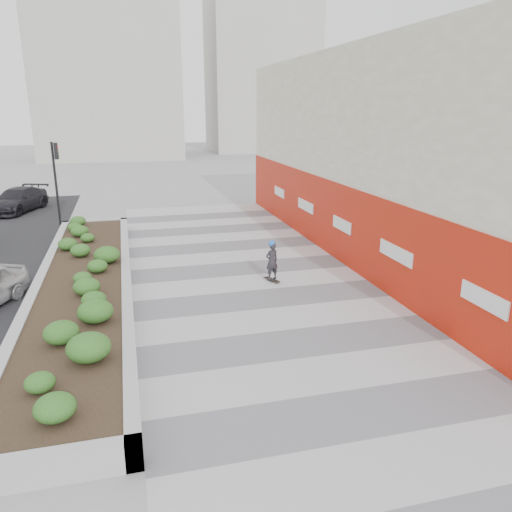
{
  "coord_description": "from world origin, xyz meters",
  "views": [
    {
      "loc": [
        -3.98,
        -9.14,
        5.78
      ],
      "look_at": [
        0.04,
        6.07,
        1.1
      ],
      "focal_mm": 35.0,
      "sensor_mm": 36.0,
      "label": 1
    }
  ],
  "objects_px": {
    "skateboarder": "(272,261)",
    "traffic_signal_near": "(56,171)",
    "planter": "(83,281)",
    "car_dark": "(18,200)"
  },
  "relations": [
    {
      "from": "traffic_signal_near",
      "to": "car_dark",
      "type": "distance_m",
      "value": 5.71
    },
    {
      "from": "planter",
      "to": "car_dark",
      "type": "relative_size",
      "value": 3.89
    },
    {
      "from": "skateboarder",
      "to": "traffic_signal_near",
      "type": "bearing_deg",
      "value": 104.76
    },
    {
      "from": "traffic_signal_near",
      "to": "planter",
      "type": "bearing_deg",
      "value": -80.65
    },
    {
      "from": "planter",
      "to": "traffic_signal_near",
      "type": "xyz_separation_m",
      "value": [
        -1.73,
        10.5,
        2.34
      ]
    },
    {
      "from": "skateboarder",
      "to": "car_dark",
      "type": "height_order",
      "value": "skateboarder"
    },
    {
      "from": "planter",
      "to": "car_dark",
      "type": "xyz_separation_m",
      "value": [
        -4.55,
        15.0,
        0.25
      ]
    },
    {
      "from": "traffic_signal_near",
      "to": "skateboarder",
      "type": "relative_size",
      "value": 2.86
    },
    {
      "from": "skateboarder",
      "to": "car_dark",
      "type": "distance_m",
      "value": 18.85
    },
    {
      "from": "planter",
      "to": "skateboarder",
      "type": "xyz_separation_m",
      "value": [
        6.22,
        -0.47,
        0.32
      ]
    }
  ]
}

